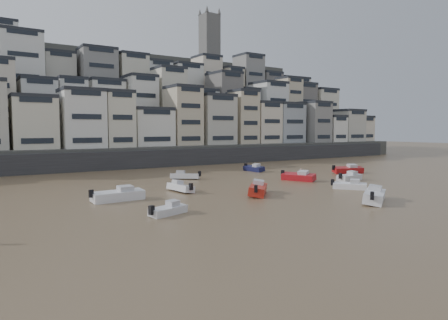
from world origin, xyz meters
TOP-DOWN VIEW (x-y plane):
  - harbor_wall at (10.00, 65.00)m, footprint 140.00×3.00m
  - hillside at (14.73, 104.84)m, footprint 141.04×66.00m
  - boat_a at (13.06, 16.20)m, footprint 6.51×5.17m
  - boat_b at (18.16, 23.63)m, footprint 3.94×4.50m
  - boat_c at (5.72, 26.78)m, footprint 5.64×5.91m
  - boat_d at (25.14, 29.43)m, footprint 5.41×2.43m
  - boat_e at (18.57, 33.49)m, footprint 3.76×5.80m
  - boat_f at (-0.96, 33.72)m, footprint 2.07×4.95m
  - boat_g at (32.86, 36.18)m, footprint 6.10×3.78m
  - boat_h at (5.23, 44.51)m, footprint 4.79×4.26m
  - boat_i at (21.10, 47.82)m, footprint 1.87×5.06m
  - boat_j at (-7.93, 22.37)m, footprint 4.42×2.66m
  - boat_k at (-9.47, 31.71)m, footprint 6.22×2.36m
  - person_pink at (19.98, 34.35)m, footprint 0.44×0.44m

SIDE VIEW (x-z plane):
  - boat_j at x=-7.93m, z-range 0.00..1.15m
  - boat_b at x=18.16m, z-range 0.00..1.24m
  - boat_f at x=-0.96m, z-range 0.00..1.31m
  - boat_h at x=5.23m, z-range 0.00..1.32m
  - boat_i at x=21.10m, z-range 0.00..1.36m
  - boat_d at x=25.14m, z-range 0.00..1.43m
  - boat_e at x=18.57m, z-range 0.00..1.51m
  - boat_g at x=32.86m, z-range 0.00..1.58m
  - boat_k at x=-9.47m, z-range 0.00..1.67m
  - boat_c at x=5.72m, z-range 0.00..1.68m
  - person_pink at x=19.98m, z-range 0.00..1.74m
  - boat_a at x=13.06m, z-range 0.00..1.74m
  - harbor_wall at x=10.00m, z-range 0.00..3.50m
  - hillside at x=14.73m, z-range -11.99..38.01m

